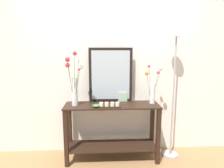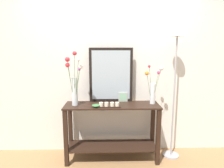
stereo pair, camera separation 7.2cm
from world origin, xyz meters
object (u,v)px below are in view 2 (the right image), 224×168
at_px(tall_vase_left, 74,84).
at_px(decorative_bowl, 96,105).
at_px(mirror_leaning, 111,75).
at_px(vase_right, 153,88).
at_px(candle_tray, 109,105).
at_px(floor_lamp, 175,73).
at_px(console_table, 112,126).
at_px(picture_frame_small, 123,97).

bearing_deg(tall_vase_left, decorative_bowl, -15.85).
distance_m(mirror_leaning, decorative_bowl, 0.53).
distance_m(vase_right, candle_tray, 0.68).
height_order(vase_right, floor_lamp, floor_lamp).
relative_size(mirror_leaning, tall_vase_left, 1.06).
relative_size(vase_right, floor_lamp, 0.30).
bearing_deg(mirror_leaning, floor_lamp, -7.86).
bearing_deg(floor_lamp, decorative_bowl, -170.77).
xyz_separation_m(console_table, candle_tray, (-0.04, -0.13, 0.36)).
distance_m(console_table, floor_lamp, 1.20).
xyz_separation_m(mirror_leaning, candle_tray, (-0.03, -0.31, -0.38)).
relative_size(mirror_leaning, vase_right, 1.42).
xyz_separation_m(console_table, mirror_leaning, (-0.01, 0.18, 0.74)).
distance_m(mirror_leaning, candle_tray, 0.49).
xyz_separation_m(vase_right, candle_tray, (-0.64, -0.15, -0.20)).
height_order(tall_vase_left, floor_lamp, floor_lamp).
distance_m(vase_right, floor_lamp, 0.38).
xyz_separation_m(tall_vase_left, decorative_bowl, (0.30, -0.09, -0.28)).
distance_m(console_table, vase_right, 0.82).
relative_size(tall_vase_left, picture_frame_small, 5.32).
bearing_deg(vase_right, picture_frame_small, 161.75).
bearing_deg(candle_tray, tall_vase_left, 170.28).
bearing_deg(console_table, picture_frame_small, 43.38).
relative_size(console_table, floor_lamp, 0.71).
xyz_separation_m(candle_tray, decorative_bowl, (-0.18, -0.00, -0.00)).
distance_m(tall_vase_left, candle_tray, 0.56).
height_order(decorative_bowl, floor_lamp, floor_lamp).
bearing_deg(floor_lamp, console_table, -176.63).
bearing_deg(mirror_leaning, vase_right, -14.64).
relative_size(console_table, tall_vase_left, 1.79).
height_order(tall_vase_left, candle_tray, tall_vase_left).
xyz_separation_m(console_table, picture_frame_small, (0.17, 0.16, 0.40)).
height_order(tall_vase_left, vase_right, tall_vase_left).
height_order(mirror_leaning, vase_right, mirror_leaning).
bearing_deg(candle_tray, console_table, 71.66).
bearing_deg(floor_lamp, picture_frame_small, 171.65).
bearing_deg(vase_right, mirror_leaning, 165.36).
distance_m(candle_tray, decorative_bowl, 0.18).
xyz_separation_m(candle_tray, floor_lamp, (0.95, 0.18, 0.41)).
distance_m(picture_frame_small, floor_lamp, 0.83).
relative_size(candle_tray, floor_lamp, 0.17).
relative_size(console_table, decorative_bowl, 11.92).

